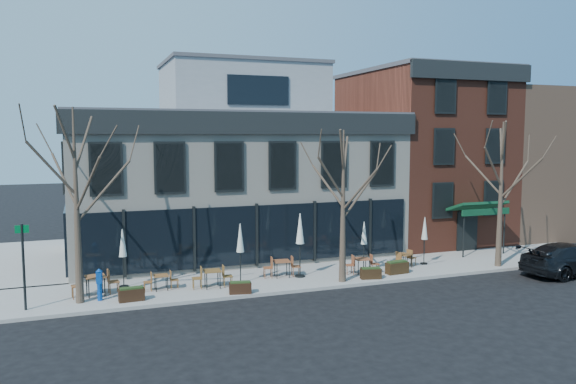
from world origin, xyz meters
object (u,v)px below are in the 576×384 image
object	(u,v)px
parked_sedan	(571,259)
call_box	(99,284)
cafe_set_0	(96,283)
umbrella_0	(123,246)

from	to	relation	value
parked_sedan	call_box	xyz separation A→B (m)	(-22.24, 2.99, 0.07)
cafe_set_0	umbrella_0	xyz separation A→B (m)	(1.22, 1.00, 1.33)
call_box	cafe_set_0	distance (m)	0.83
cafe_set_0	umbrella_0	world-z (taller)	umbrella_0
call_box	cafe_set_0	world-z (taller)	call_box
call_box	cafe_set_0	size ratio (longest dim) A/B	0.66
call_box	parked_sedan	bearing A→B (deg)	-7.65
parked_sedan	cafe_set_0	world-z (taller)	parked_sedan
cafe_set_0	call_box	bearing A→B (deg)	-80.17
parked_sedan	call_box	bearing A→B (deg)	79.54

